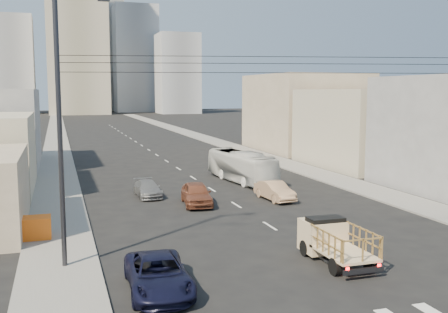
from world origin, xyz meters
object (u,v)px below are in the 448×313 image
navy_pickup (158,275)px  sedan_brown (196,194)px  streetlamp_left (62,123)px  flatbed_pickup (334,239)px  sedan_grey (148,189)px  sedan_tan (275,191)px  city_bus (241,166)px  crate_stack (33,228)px

navy_pickup → sedan_brown: (5.44, 14.86, 0.08)m
sedan_brown → streetlamp_left: (-8.78, -10.85, 5.66)m
flatbed_pickup → sedan_grey: flatbed_pickup is taller
navy_pickup → streetlamp_left: streetlamp_left is taller
sedan_tan → sedan_brown: bearing=173.7°
sedan_tan → flatbed_pickup: bearing=-106.9°
navy_pickup → city_bus: 25.52m
navy_pickup → city_bus: city_bus is taller
sedan_brown → sedan_grey: bearing=132.0°
sedan_brown → sedan_tan: (5.79, -0.14, -0.10)m
flatbed_pickup → city_bus: city_bus is taller
streetlamp_left → sedan_brown: bearing=51.0°
sedan_grey → crate_stack: crate_stack is taller
crate_stack → sedan_brown: bearing=29.4°
crate_stack → sedan_grey: bearing=51.8°
navy_pickup → crate_stack: bearing=121.2°
streetlamp_left → crate_stack: 7.77m
city_bus → sedan_brown: city_bus is taller
crate_stack → city_bus: bearing=39.8°
flatbed_pickup → streetlamp_left: (-11.69, 2.89, 5.34)m
navy_pickup → sedan_brown: sedan_brown is taller
sedan_tan → city_bus: bearing=82.9°
sedan_grey → streetlamp_left: bearing=-114.1°
flatbed_pickup → streetlamp_left: streetlamp_left is taller
flatbed_pickup → sedan_tan: (2.88, 13.59, -0.42)m
flatbed_pickup → navy_pickup: (-8.35, -1.13, -0.40)m
flatbed_pickup → sedan_grey: bearing=107.8°
city_bus → streetlamp_left: streetlamp_left is taller
sedan_grey → sedan_tan: bearing=-26.9°
flatbed_pickup → crate_stack: flatbed_pickup is taller
navy_pickup → sedan_tan: size_ratio=1.22×
sedan_brown → navy_pickup: bearing=-103.4°
flatbed_pickup → city_bus: size_ratio=0.46×
sedan_grey → sedan_brown: bearing=-56.4°
navy_pickup → streetlamp_left: (-3.34, 4.01, 5.74)m
sedan_grey → streetlamp_left: size_ratio=0.34×
navy_pickup → sedan_grey: size_ratio=1.23×
sedan_brown → sedan_grey: sedan_brown is taller
navy_pickup → sedan_tan: 18.52m
city_bus → sedan_tan: (-0.31, -8.03, -0.66)m
sedan_grey → city_bus: bearing=22.8°
navy_pickup → streetlamp_left: bearing=132.1°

